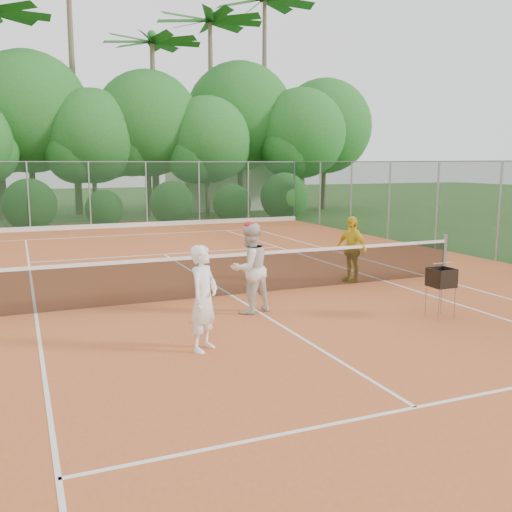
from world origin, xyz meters
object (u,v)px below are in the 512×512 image
at_px(player_white, 204,298).
at_px(player_center_grp, 250,268).
at_px(player_yellow, 351,249).
at_px(ball_hopper, 441,279).

relative_size(player_white, player_center_grp, 0.93).
bearing_deg(player_center_grp, player_yellow, 27.86).
bearing_deg(ball_hopper, player_white, -166.58).
height_order(player_white, player_center_grp, player_center_grp).
distance_m(player_white, player_yellow, 6.24).
xyz_separation_m(player_center_grp, player_yellow, (3.48, 1.84, -0.08)).
height_order(player_center_grp, player_yellow, player_center_grp).
xyz_separation_m(player_white, ball_hopper, (4.76, 0.11, -0.08)).
relative_size(player_white, player_yellow, 1.03).
height_order(player_white, player_yellow, player_white).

